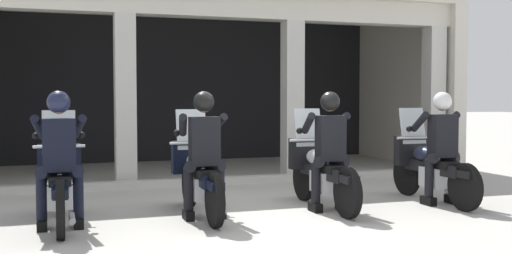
{
  "coord_description": "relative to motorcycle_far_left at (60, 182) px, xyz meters",
  "views": [
    {
      "loc": [
        -2.56,
        -7.39,
        1.51
      ],
      "look_at": [
        0.0,
        0.37,
        1.11
      ],
      "focal_mm": 42.31,
      "sensor_mm": 36.0,
      "label": 1
    }
  ],
  "objects": [
    {
      "name": "police_officer_far_left",
      "position": [
        -0.0,
        -0.28,
        0.44
      ],
      "size": [
        0.63,
        0.61,
        1.58
      ],
      "rotation": [
        0.0,
        0.0,
        -0.04
      ],
      "color": "black",
      "rests_on": "ground"
    },
    {
      "name": "motorcycle_center_right",
      "position": [
        3.4,
        0.04,
        0.0
      ],
      "size": [
        0.62,
        2.04,
        1.35
      ],
      "rotation": [
        0.0,
        0.0,
        -0.05
      ],
      "color": "black",
      "rests_on": "ground"
    },
    {
      "name": "ground_plane",
      "position": [
        2.55,
        2.91,
        -0.5
      ],
      "size": [
        80.0,
        80.0,
        0.0
      ],
      "primitive_type": "plane",
      "color": "#A8A59E"
    },
    {
      "name": "kerb_strip",
      "position": [
        2.64,
        2.58,
        -0.44
      ],
      "size": [
        9.89,
        0.24,
        0.12
      ],
      "primitive_type": "cube",
      "color": "#B7B5AD",
      "rests_on": "ground"
    },
    {
      "name": "motorcycle_far_right",
      "position": [
        5.1,
        -0.01,
        0.0
      ],
      "size": [
        0.62,
        2.04,
        1.35
      ],
      "rotation": [
        0.0,
        0.0,
        -0.17
      ],
      "color": "black",
      "rests_on": "ground"
    },
    {
      "name": "motorcycle_center_left",
      "position": [
        1.7,
        0.05,
        0.0
      ],
      "size": [
        0.62,
        2.04,
        1.35
      ],
      "rotation": [
        0.0,
        0.0,
        -0.1
      ],
      "color": "black",
      "rests_on": "ground"
    },
    {
      "name": "police_officer_far_right",
      "position": [
        5.1,
        -0.29,
        0.44
      ],
      "size": [
        0.63,
        0.61,
        1.58
      ],
      "rotation": [
        0.0,
        0.0,
        -0.17
      ],
      "color": "black",
      "rests_on": "ground"
    },
    {
      "name": "police_officer_center_left",
      "position": [
        1.7,
        -0.23,
        0.44
      ],
      "size": [
        0.63,
        0.61,
        1.58
      ],
      "rotation": [
        0.0,
        0.0,
        -0.1
      ],
      "color": "black",
      "rests_on": "ground"
    },
    {
      "name": "station_building",
      "position": [
        2.64,
        5.27,
        1.72
      ],
      "size": [
        10.39,
        4.31,
        3.53
      ],
      "color": "black",
      "rests_on": "ground"
    },
    {
      "name": "motorcycle_far_left",
      "position": [
        0.0,
        0.0,
        0.0
      ],
      "size": [
        0.62,
        2.04,
        1.35
      ],
      "rotation": [
        0.0,
        0.0,
        -0.04
      ],
      "color": "black",
      "rests_on": "ground"
    },
    {
      "name": "police_officer_center_right",
      "position": [
        3.4,
        -0.24,
        0.44
      ],
      "size": [
        0.63,
        0.61,
        1.58
      ],
      "rotation": [
        0.0,
        0.0,
        -0.05
      ],
      "color": "black",
      "rests_on": "ground"
    }
  ]
}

